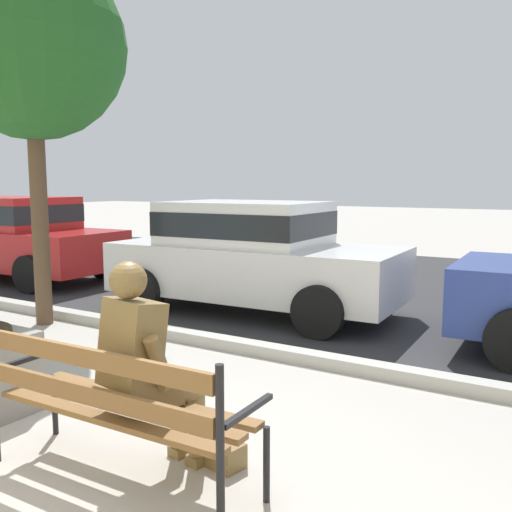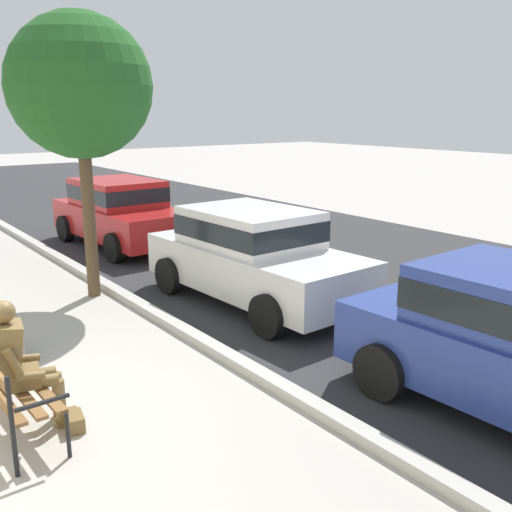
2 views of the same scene
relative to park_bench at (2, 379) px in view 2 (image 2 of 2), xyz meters
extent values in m
cube|color=#2D2D30|center=(-0.27, 7.31, -0.54)|extent=(60.00, 9.00, 0.01)
cube|color=#B2AFA8|center=(-0.27, 2.71, -0.48)|extent=(60.00, 0.20, 0.12)
cube|color=brown|center=(0.00, 0.11, -0.09)|extent=(1.70, 0.15, 0.04)
cube|color=brown|center=(-0.01, 0.29, -0.09)|extent=(1.70, 0.15, 0.04)
cylinder|color=black|center=(-0.89, 0.29, -0.32)|extent=(0.04, 0.04, 0.45)
cylinder|color=black|center=(0.87, 0.33, -0.32)|extent=(0.04, 0.04, 0.45)
cylinder|color=black|center=(0.88, -0.14, -0.07)|extent=(0.04, 0.04, 0.95)
cube|color=black|center=(0.88, 0.13, 0.08)|extent=(0.05, 0.48, 0.03)
cube|color=brown|center=(0.12, 0.17, 0.02)|extent=(0.39, 0.38, 0.16)
cube|color=brown|center=(0.10, 0.07, 0.34)|extent=(0.41, 0.35, 0.55)
sphere|color=brown|center=(0.10, 0.06, 0.72)|extent=(0.22, 0.22, 0.22)
cylinder|color=brown|center=(-0.11, 0.13, 0.29)|extent=(0.12, 0.19, 0.29)
cylinder|color=brown|center=(-0.09, 0.27, 0.12)|extent=(0.13, 0.28, 0.10)
cylinder|color=brown|center=(0.32, 0.05, 0.29)|extent=(0.12, 0.19, 0.29)
cylinder|color=brown|center=(0.36, 0.18, 0.12)|extent=(0.13, 0.28, 0.10)
cylinder|color=brown|center=(0.06, 0.32, -0.02)|extent=(0.20, 0.38, 0.14)
cylinder|color=brown|center=(0.10, 0.50, -0.29)|extent=(0.11, 0.11, 0.50)
cube|color=brown|center=(0.11, 0.56, -0.51)|extent=(0.15, 0.26, 0.07)
cylinder|color=brown|center=(0.24, 0.29, -0.02)|extent=(0.20, 0.38, 0.14)
cylinder|color=brown|center=(0.27, 0.47, -0.29)|extent=(0.11, 0.11, 0.50)
cube|color=brown|center=(0.28, 0.52, -0.51)|extent=(0.15, 0.26, 0.07)
cube|color=brown|center=(0.42, 0.54, -0.46)|extent=(0.31, 0.23, 0.16)
cylinder|color=brown|center=(-3.69, 2.39, 0.80)|extent=(0.21, 0.21, 2.69)
sphere|color=#235B23|center=(-3.69, 2.39, 2.96)|extent=(2.31, 2.31, 2.31)
cube|color=#B21E1E|center=(-6.96, 4.41, 0.07)|extent=(4.17, 1.87, 0.70)
cube|color=#B21E1E|center=(-7.11, 4.41, 0.72)|extent=(2.20, 1.65, 0.60)
cube|color=black|center=(-7.11, 4.41, 0.72)|extent=(2.21, 1.67, 0.33)
cylinder|color=black|center=(-5.67, 5.32, -0.22)|extent=(0.65, 0.25, 0.64)
cylinder|color=black|center=(-5.59, 3.62, -0.22)|extent=(0.65, 0.25, 0.64)
cylinder|color=black|center=(-8.33, 5.20, -0.22)|extent=(0.65, 0.25, 0.64)
cylinder|color=black|center=(-8.26, 3.51, -0.22)|extent=(0.65, 0.25, 0.64)
cube|color=silver|center=(-1.71, 4.41, 0.07)|extent=(4.17, 1.87, 0.70)
cube|color=silver|center=(-1.86, 4.41, 0.72)|extent=(2.20, 1.65, 0.60)
cube|color=black|center=(-1.86, 4.41, 0.72)|extent=(2.21, 1.67, 0.33)
cylinder|color=black|center=(-0.42, 5.32, -0.22)|extent=(0.65, 0.25, 0.64)
cylinder|color=black|center=(-0.35, 3.62, -0.22)|extent=(0.65, 0.25, 0.64)
cylinder|color=black|center=(-3.08, 5.20, -0.22)|extent=(0.65, 0.25, 0.64)
cylinder|color=black|center=(-3.01, 3.51, -0.22)|extent=(0.65, 0.25, 0.64)
cylinder|color=black|center=(1.75, 5.20, -0.22)|extent=(0.65, 0.25, 0.64)
cylinder|color=black|center=(1.82, 3.51, -0.22)|extent=(0.65, 0.25, 0.64)
camera|label=1|loc=(2.40, -2.29, 1.27)|focal=39.55mm
camera|label=2|loc=(5.75, -1.17, 2.58)|focal=41.01mm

